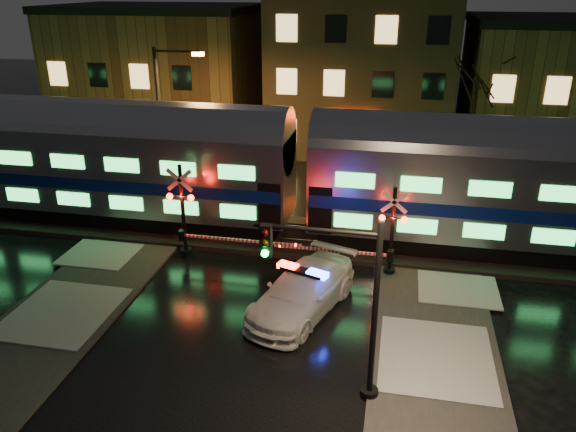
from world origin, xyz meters
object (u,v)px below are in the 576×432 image
object	(u,v)px
crossing_signal_left	(191,221)
streetlight	(165,114)
police_car	(302,291)
crossing_signal_right	(382,240)
traffic_light	(343,307)

from	to	relation	value
crossing_signal_left	streetlight	world-z (taller)	streetlight
police_car	crossing_signal_right	distance (m)	4.26
police_car	streetlight	distance (m)	14.04
police_car	crossing_signal_right	xyz separation A→B (m)	(2.63, 3.26, 0.76)
police_car	crossing_signal_right	size ratio (longest dim) A/B	1.10
police_car	traffic_light	world-z (taller)	traffic_light
police_car	streetlight	bearing A→B (deg)	151.19
crossing_signal_left	traffic_light	distance (m)	10.44
traffic_light	streetlight	size ratio (longest dim) A/B	0.69
police_car	crossing_signal_right	bearing A→B (deg)	69.84
crossing_signal_right	crossing_signal_left	xyz separation A→B (m)	(-8.01, 0.01, 0.15)
crossing_signal_right	police_car	bearing A→B (deg)	-128.87
crossing_signal_right	crossing_signal_left	distance (m)	8.01
police_car	crossing_signal_right	world-z (taller)	crossing_signal_right
police_car	streetlight	xyz separation A→B (m)	(-9.12, 9.97, 3.83)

